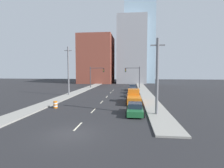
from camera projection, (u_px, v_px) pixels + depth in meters
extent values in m
plane|color=#262628|center=(71.00, 134.00, 14.12)|extent=(200.00, 200.00, 0.00)
cube|color=gray|center=(94.00, 86.00, 60.38)|extent=(2.65, 91.55, 0.17)
cube|color=gray|center=(141.00, 86.00, 58.59)|extent=(2.65, 91.55, 0.17)
cube|color=beige|center=(78.00, 126.00, 16.11)|extent=(0.16, 2.40, 0.01)
cube|color=beige|center=(93.00, 111.00, 22.48)|extent=(0.16, 2.40, 0.01)
cube|color=beige|center=(102.00, 102.00, 28.78)|extent=(0.16, 2.40, 0.01)
cube|color=beige|center=(107.00, 97.00, 34.86)|extent=(0.16, 2.40, 0.01)
cube|color=beige|center=(111.00, 93.00, 41.68)|extent=(0.16, 2.40, 0.01)
cube|color=beige|center=(113.00, 90.00, 46.70)|extent=(0.16, 2.40, 0.01)
cube|color=brown|center=(97.00, 60.00, 76.51)|extent=(14.00, 16.00, 20.24)
cube|color=#99999E|center=(132.00, 52.00, 78.52)|extent=(12.00, 20.00, 27.85)
cube|color=#99B7CC|center=(139.00, 43.00, 81.81)|extent=(13.00, 20.00, 36.21)
cylinder|color=#38383D|center=(90.00, 77.00, 52.85)|extent=(0.24, 0.24, 6.44)
cylinder|color=#38383D|center=(97.00, 68.00, 52.42)|extent=(4.08, 0.16, 0.16)
cube|color=black|center=(104.00, 70.00, 52.24)|extent=(0.34, 0.32, 1.10)
cylinder|color=#4C0C0C|center=(104.00, 69.00, 52.04)|extent=(0.22, 0.04, 0.22)
cylinder|color=yellow|center=(104.00, 70.00, 52.07)|extent=(0.22, 0.04, 0.22)
cylinder|color=#0C3F14|center=(104.00, 71.00, 52.09)|extent=(0.22, 0.04, 0.22)
cylinder|color=#38383D|center=(139.00, 78.00, 51.21)|extent=(0.24, 0.24, 6.44)
cylinder|color=#38383D|center=(133.00, 68.00, 51.24)|extent=(4.08, 0.16, 0.16)
cube|color=black|center=(126.00, 70.00, 51.51)|extent=(0.34, 0.32, 1.10)
cylinder|color=#4C0C0C|center=(126.00, 69.00, 51.32)|extent=(0.22, 0.04, 0.22)
cylinder|color=yellow|center=(126.00, 70.00, 51.34)|extent=(0.22, 0.04, 0.22)
cylinder|color=#0C3F14|center=(126.00, 71.00, 51.36)|extent=(0.22, 0.04, 0.22)
cylinder|color=slate|center=(157.00, 77.00, 19.79)|extent=(0.32, 0.32, 8.79)
cube|color=slate|center=(158.00, 45.00, 19.53)|extent=(1.60, 0.14, 0.14)
cylinder|color=slate|center=(68.00, 71.00, 36.40)|extent=(0.32, 0.32, 10.16)
cube|color=slate|center=(68.00, 51.00, 36.09)|extent=(1.60, 0.14, 0.14)
cylinder|color=orange|center=(55.00, 107.00, 24.16)|extent=(0.56, 0.56, 0.19)
cylinder|color=white|center=(55.00, 106.00, 24.14)|extent=(0.56, 0.56, 0.19)
cylinder|color=orange|center=(55.00, 105.00, 24.13)|extent=(0.56, 0.56, 0.19)
cylinder|color=white|center=(55.00, 103.00, 24.12)|extent=(0.56, 0.56, 0.19)
cylinder|color=orange|center=(55.00, 102.00, 24.10)|extent=(0.56, 0.56, 0.19)
cube|color=#1E6033|center=(135.00, 110.00, 20.59)|extent=(1.82, 4.62, 0.62)
cube|color=#1E2838|center=(135.00, 105.00, 20.55)|extent=(1.58, 2.09, 0.58)
cylinder|color=black|center=(128.00, 109.00, 22.13)|extent=(0.23, 0.64, 0.64)
cylinder|color=black|center=(142.00, 109.00, 21.91)|extent=(0.23, 0.64, 0.64)
cylinder|color=black|center=(127.00, 114.00, 19.30)|extent=(0.23, 0.64, 0.64)
cylinder|color=black|center=(144.00, 115.00, 19.08)|extent=(0.23, 0.64, 0.64)
cube|color=orange|center=(134.00, 99.00, 27.96)|extent=(2.20, 6.17, 1.00)
cube|color=orange|center=(134.00, 92.00, 28.80)|extent=(1.87, 1.87, 0.98)
cylinder|color=black|center=(127.00, 99.00, 29.97)|extent=(0.23, 0.71, 0.71)
cylinder|color=black|center=(140.00, 99.00, 29.77)|extent=(0.23, 0.71, 0.71)
cylinder|color=black|center=(127.00, 103.00, 26.19)|extent=(0.23, 0.71, 0.71)
cylinder|color=black|center=(141.00, 103.00, 25.99)|extent=(0.23, 0.71, 0.71)
cube|color=#B2B2BC|center=(134.00, 95.00, 34.36)|extent=(1.98, 4.41, 0.61)
cube|color=#1E2838|center=(134.00, 92.00, 34.31)|extent=(1.63, 2.03, 0.57)
cylinder|color=black|center=(129.00, 94.00, 35.75)|extent=(0.26, 0.69, 0.67)
cylinder|color=black|center=(138.00, 95.00, 35.65)|extent=(0.26, 0.69, 0.67)
cylinder|color=black|center=(130.00, 96.00, 33.08)|extent=(0.26, 0.69, 0.67)
cylinder|color=black|center=(139.00, 96.00, 32.99)|extent=(0.26, 0.69, 0.67)
cube|color=#196B75|center=(133.00, 91.00, 40.25)|extent=(1.78, 4.68, 0.66)
cube|color=#1E2838|center=(133.00, 88.00, 40.21)|extent=(1.55, 2.11, 0.60)
cylinder|color=black|center=(129.00, 91.00, 41.81)|extent=(0.22, 0.64, 0.64)
cylinder|color=black|center=(137.00, 91.00, 41.60)|extent=(0.22, 0.64, 0.64)
cylinder|color=black|center=(129.00, 93.00, 38.94)|extent=(0.22, 0.64, 0.64)
cylinder|color=black|center=(137.00, 93.00, 38.73)|extent=(0.22, 0.64, 0.64)
cube|color=black|center=(133.00, 88.00, 46.34)|extent=(2.00, 4.82, 0.70)
cube|color=#1E2838|center=(133.00, 86.00, 46.29)|extent=(1.72, 2.19, 0.63)
cylinder|color=black|center=(129.00, 89.00, 47.91)|extent=(0.23, 0.61, 0.60)
cylinder|color=black|center=(136.00, 89.00, 47.74)|extent=(0.23, 0.61, 0.60)
cylinder|color=black|center=(129.00, 90.00, 44.97)|extent=(0.23, 0.61, 0.60)
cylinder|color=black|center=(137.00, 90.00, 44.79)|extent=(0.23, 0.61, 0.60)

